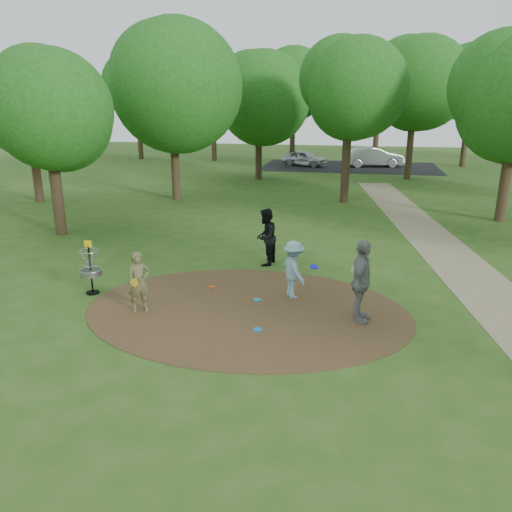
# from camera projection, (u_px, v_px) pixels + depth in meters

# --- Properties ---
(ground) EXTENTS (100.00, 100.00, 0.00)m
(ground) POSITION_uv_depth(u_px,v_px,m) (247.00, 310.00, 12.90)
(ground) COLOR #2D5119
(ground) RESTS_ON ground
(dirt_clearing) EXTENTS (8.40, 8.40, 0.02)m
(dirt_clearing) POSITION_uv_depth(u_px,v_px,m) (247.00, 310.00, 12.90)
(dirt_clearing) COLOR #47301C
(dirt_clearing) RESTS_ON ground
(footpath) EXTENTS (7.55, 39.89, 0.01)m
(footpath) POSITION_uv_depth(u_px,v_px,m) (496.00, 300.00, 13.55)
(footpath) COLOR #8C7A5B
(footpath) RESTS_ON ground
(parking_lot) EXTENTS (14.00, 8.00, 0.01)m
(parking_lot) POSITION_uv_depth(u_px,v_px,m) (350.00, 167.00, 40.59)
(parking_lot) COLOR black
(parking_lot) RESTS_ON ground
(player_observer_with_disc) EXTENTS (0.69, 0.63, 1.59)m
(player_observer_with_disc) POSITION_uv_depth(u_px,v_px,m) (139.00, 282.00, 12.61)
(player_observer_with_disc) COLOR brown
(player_observer_with_disc) RESTS_ON ground
(player_throwing_with_disc) EXTENTS (1.23, 1.19, 1.60)m
(player_throwing_with_disc) POSITION_uv_depth(u_px,v_px,m) (294.00, 270.00, 13.50)
(player_throwing_with_disc) COLOR #84B4C5
(player_throwing_with_disc) RESTS_ON ground
(player_walking_with_disc) EXTENTS (0.84, 1.01, 1.87)m
(player_walking_with_disc) POSITION_uv_depth(u_px,v_px,m) (266.00, 237.00, 16.21)
(player_walking_with_disc) COLOR black
(player_walking_with_disc) RESTS_ON ground
(player_waiting_with_disc) EXTENTS (0.71, 1.28, 2.06)m
(player_waiting_with_disc) POSITION_uv_depth(u_px,v_px,m) (361.00, 282.00, 11.96)
(player_waiting_with_disc) COLOR gray
(player_waiting_with_disc) RESTS_ON ground
(disc_ground_cyan) EXTENTS (0.22, 0.22, 0.02)m
(disc_ground_cyan) POSITION_uv_depth(u_px,v_px,m) (257.00, 300.00, 13.50)
(disc_ground_cyan) COLOR #1690B6
(disc_ground_cyan) RESTS_ON dirt_clearing
(disc_ground_blue) EXTENTS (0.22, 0.22, 0.02)m
(disc_ground_blue) POSITION_uv_depth(u_px,v_px,m) (258.00, 329.00, 11.75)
(disc_ground_blue) COLOR blue
(disc_ground_blue) RESTS_ON dirt_clearing
(disc_ground_red) EXTENTS (0.22, 0.22, 0.02)m
(disc_ground_red) POSITION_uv_depth(u_px,v_px,m) (212.00, 287.00, 14.41)
(disc_ground_red) COLOR #C54313
(disc_ground_red) RESTS_ON dirt_clearing
(car_left) EXTENTS (3.96, 2.65, 1.25)m
(car_left) POSITION_uv_depth(u_px,v_px,m) (305.00, 158.00, 40.83)
(car_left) COLOR #A7ABAE
(car_left) RESTS_ON ground
(car_right) EXTENTS (5.04, 2.73, 1.58)m
(car_right) POSITION_uv_depth(u_px,v_px,m) (373.00, 157.00, 40.36)
(car_right) COLOR #AFB1B7
(car_right) RESTS_ON ground
(disc_golf_basket) EXTENTS (0.63, 0.63, 1.54)m
(disc_golf_basket) POSITION_uv_depth(u_px,v_px,m) (90.00, 264.00, 13.76)
(disc_golf_basket) COLOR black
(disc_golf_basket) RESTS_ON ground
(tree_ring) EXTENTS (37.27, 45.20, 9.02)m
(tree_ring) POSITION_uv_depth(u_px,v_px,m) (327.00, 100.00, 21.17)
(tree_ring) COLOR #332316
(tree_ring) RESTS_ON ground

